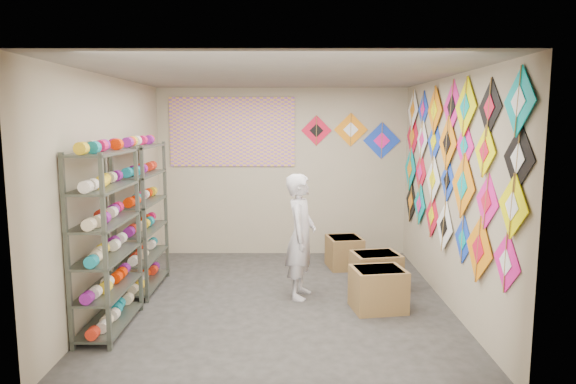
{
  "coord_description": "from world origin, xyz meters",
  "views": [
    {
      "loc": [
        0.12,
        -6.03,
        2.19
      ],
      "look_at": [
        0.1,
        0.3,
        1.3
      ],
      "focal_mm": 32.0,
      "sensor_mm": 36.0,
      "label": 1
    }
  ],
  "objects_px": {
    "shelf_rack_back": "(142,217)",
    "carton_b": "(376,271)",
    "shelf_rack_front": "(106,241)",
    "carton_a": "(378,289)",
    "carton_c": "(344,252)",
    "shopkeeper": "(301,236)"
  },
  "relations": [
    {
      "from": "shelf_rack_front",
      "to": "carton_c",
      "type": "relative_size",
      "value": 3.59
    },
    {
      "from": "shopkeeper",
      "to": "shelf_rack_front",
      "type": "bearing_deg",
      "value": 128.49
    },
    {
      "from": "shelf_rack_back",
      "to": "carton_b",
      "type": "relative_size",
      "value": 3.24
    },
    {
      "from": "carton_a",
      "to": "carton_b",
      "type": "height_order",
      "value": "carton_a"
    },
    {
      "from": "carton_a",
      "to": "carton_c",
      "type": "distance_m",
      "value": 1.74
    },
    {
      "from": "shelf_rack_back",
      "to": "carton_c",
      "type": "xyz_separation_m",
      "value": [
        2.72,
        0.98,
        -0.72
      ]
    },
    {
      "from": "shelf_rack_front",
      "to": "carton_b",
      "type": "xyz_separation_m",
      "value": [
        3.02,
        1.28,
        -0.71
      ]
    },
    {
      "from": "shelf_rack_back",
      "to": "carton_c",
      "type": "distance_m",
      "value": 2.98
    },
    {
      "from": "shopkeeper",
      "to": "carton_a",
      "type": "relative_size",
      "value": 2.62
    },
    {
      "from": "shelf_rack_front",
      "to": "carton_b",
      "type": "relative_size",
      "value": 3.24
    },
    {
      "from": "carton_b",
      "to": "shelf_rack_front",
      "type": "bearing_deg",
      "value": -167.71
    },
    {
      "from": "shopkeeper",
      "to": "carton_c",
      "type": "height_order",
      "value": "shopkeeper"
    },
    {
      "from": "shelf_rack_front",
      "to": "carton_a",
      "type": "xyz_separation_m",
      "value": [
        2.93,
        0.55,
        -0.7
      ]
    },
    {
      "from": "carton_b",
      "to": "shelf_rack_back",
      "type": "bearing_deg",
      "value": 168.96
    },
    {
      "from": "shelf_rack_front",
      "to": "shopkeeper",
      "type": "xyz_separation_m",
      "value": [
        2.04,
        1.0,
        -0.18
      ]
    },
    {
      "from": "carton_a",
      "to": "carton_b",
      "type": "xyz_separation_m",
      "value": [
        0.1,
        0.73,
        -0.01
      ]
    },
    {
      "from": "carton_c",
      "to": "carton_a",
      "type": "bearing_deg",
      "value": -92.39
    },
    {
      "from": "shelf_rack_front",
      "to": "carton_c",
      "type": "distance_m",
      "value": 3.62
    },
    {
      "from": "shopkeeper",
      "to": "carton_b",
      "type": "relative_size",
      "value": 2.63
    },
    {
      "from": "shelf_rack_back",
      "to": "shopkeeper",
      "type": "xyz_separation_m",
      "value": [
        2.04,
        -0.3,
        -0.18
      ]
    },
    {
      "from": "carton_c",
      "to": "shopkeeper",
      "type": "bearing_deg",
      "value": -127.18
    },
    {
      "from": "shelf_rack_back",
      "to": "carton_a",
      "type": "bearing_deg",
      "value": -14.29
    }
  ]
}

